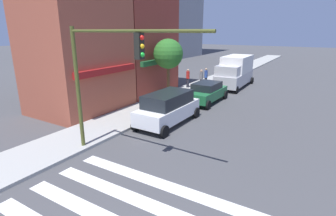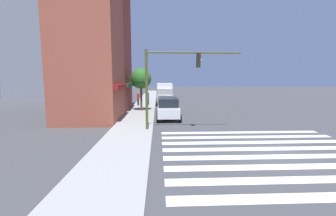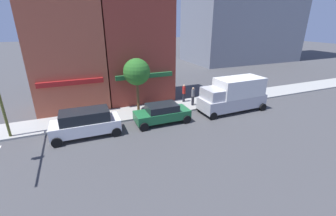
{
  "view_description": "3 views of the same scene",
  "coord_description": "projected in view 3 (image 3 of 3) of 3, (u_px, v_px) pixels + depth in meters",
  "views": [
    {
      "loc": [
        -2.84,
        -3.15,
        5.47
      ],
      "look_at": [
        9.99,
        4.7,
        1.0
      ],
      "focal_mm": 28.0,
      "sensor_mm": 36.0,
      "label": 1
    },
    {
      "loc": [
        -10.61,
        5.61,
        3.64
      ],
      "look_at": [
        9.99,
        4.7,
        1.0
      ],
      "focal_mm": 24.0,
      "sensor_mm": 36.0,
      "label": 2
    },
    {
      "loc": [
        9.85,
        -10.9,
        7.74
      ],
      "look_at": [
        16.31,
        4.7,
        1.2
      ],
      "focal_mm": 24.0,
      "sensor_mm": 36.0,
      "label": 3
    }
  ],
  "objects": [
    {
      "name": "storefront_row",
      "position": [
        103.0,
        32.0,
        20.61
      ],
      "size": [
        12.6,
        5.3,
        13.75
      ],
      "color": "#9E4C38",
      "rests_on": "ground_plane"
    },
    {
      "name": "suv_white",
      "position": [
        86.0,
        123.0,
        15.91
      ],
      "size": [
        4.72,
        2.12,
        1.94
      ],
      "rotation": [
        0.0,
        0.0,
        -0.01
      ],
      "color": "white",
      "rests_on": "ground_plane"
    },
    {
      "name": "sedan_green",
      "position": [
        162.0,
        113.0,
        18.05
      ],
      "size": [
        4.41,
        2.02,
        1.59
      ],
      "rotation": [
        0.0,
        0.0,
        -0.01
      ],
      "color": "#1E6638",
      "rests_on": "ground_plane"
    },
    {
      "name": "box_truck_silver",
      "position": [
        234.0,
        94.0,
        20.25
      ],
      "size": [
        6.26,
        2.42,
        3.04
      ],
      "rotation": [
        0.0,
        0.0,
        0.03
      ],
      "color": "#B7B7BC",
      "rests_on": "ground_plane"
    },
    {
      "name": "pedestrian_red_jacket",
      "position": [
        184.0,
        93.0,
        22.37
      ],
      "size": [
        0.32,
        0.32,
        1.77
      ],
      "rotation": [
        0.0,
        0.0,
        1.99
      ],
      "color": "#23232D",
      "rests_on": "sidewalk_left"
    },
    {
      "name": "pedestrian_blue_shirt",
      "position": [
        203.0,
        95.0,
        21.82
      ],
      "size": [
        0.32,
        0.32,
        1.77
      ],
      "rotation": [
        0.0,
        0.0,
        4.62
      ],
      "color": "#23232D",
      "rests_on": "sidewalk_left"
    },
    {
      "name": "pedestrian_grey_coat",
      "position": [
        193.0,
        96.0,
        21.42
      ],
      "size": [
        0.32,
        0.32,
        1.77
      ],
      "rotation": [
        0.0,
        0.0,
        1.47
      ],
      "color": "#23232D",
      "rests_on": "sidewalk_left"
    },
    {
      "name": "street_tree",
      "position": [
        137.0,
        72.0,
        19.0
      ],
      "size": [
        2.28,
        2.28,
        4.73
      ],
      "color": "brown",
      "rests_on": "sidewalk_left"
    }
  ]
}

